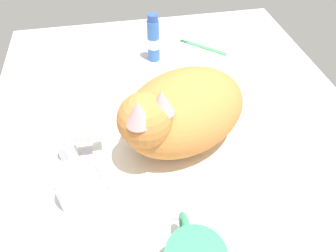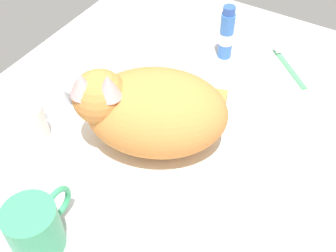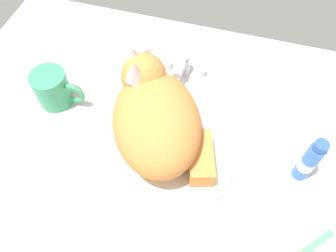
{
  "view_description": "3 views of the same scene",
  "coord_description": "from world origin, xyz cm",
  "px_view_note": "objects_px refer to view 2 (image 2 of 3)",
  "views": [
    {
      "loc": [
        -44.18,
        11.78,
        49.77
      ],
      "look_at": [
        0.64,
        3.05,
        4.28
      ],
      "focal_mm": 34.57,
      "sensor_mm": 36.0,
      "label": 1
    },
    {
      "loc": [
        -46.07,
        -29.74,
        62.32
      ],
      "look_at": [
        0.9,
        -1.77,
        4.94
      ],
      "focal_mm": 46.37,
      "sensor_mm": 36.0,
      "label": 2
    },
    {
      "loc": [
        12.37,
        -34.45,
        63.74
      ],
      "look_at": [
        2.08,
        1.28,
        6.03
      ],
      "focal_mm": 34.58,
      "sensor_mm": 36.0,
      "label": 3
    }
  ],
  "objects_px": {
    "coffee_mug": "(35,227)",
    "toothpaste_bottle": "(226,34)",
    "faucet": "(66,94)",
    "cat": "(150,109)",
    "toothbrush": "(288,65)",
    "rinse_cup": "(30,123)"
  },
  "relations": [
    {
      "from": "cat",
      "to": "coffee_mug",
      "type": "xyz_separation_m",
      "value": [
        -0.27,
        0.04,
        -0.04
      ]
    },
    {
      "from": "coffee_mug",
      "to": "faucet",
      "type": "bearing_deg",
      "value": 32.56
    },
    {
      "from": "coffee_mug",
      "to": "rinse_cup",
      "type": "bearing_deg",
      "value": 45.31
    },
    {
      "from": "toothbrush",
      "to": "toothpaste_bottle",
      "type": "bearing_deg",
      "value": 105.01
    },
    {
      "from": "faucet",
      "to": "toothbrush",
      "type": "xyz_separation_m",
      "value": [
        0.35,
        -0.35,
        -0.02
      ]
    },
    {
      "from": "toothpaste_bottle",
      "to": "toothbrush",
      "type": "height_order",
      "value": "toothpaste_bottle"
    },
    {
      "from": "toothpaste_bottle",
      "to": "toothbrush",
      "type": "bearing_deg",
      "value": -74.99
    },
    {
      "from": "faucet",
      "to": "toothpaste_bottle",
      "type": "distance_m",
      "value": 0.38
    },
    {
      "from": "faucet",
      "to": "toothbrush",
      "type": "relative_size",
      "value": 1.05
    },
    {
      "from": "cat",
      "to": "faucet",
      "type": "bearing_deg",
      "value": 88.93
    },
    {
      "from": "faucet",
      "to": "toothpaste_bottle",
      "type": "relative_size",
      "value": 0.93
    },
    {
      "from": "coffee_mug",
      "to": "toothbrush",
      "type": "height_order",
      "value": "coffee_mug"
    },
    {
      "from": "cat",
      "to": "coffee_mug",
      "type": "height_order",
      "value": "cat"
    },
    {
      "from": "cat",
      "to": "toothpaste_bottle",
      "type": "relative_size",
      "value": 2.35
    },
    {
      "from": "faucet",
      "to": "toothpaste_bottle",
      "type": "xyz_separation_m",
      "value": [
        0.31,
        -0.21,
        0.03
      ]
    },
    {
      "from": "rinse_cup",
      "to": "toothbrush",
      "type": "relative_size",
      "value": 0.71
    },
    {
      "from": "coffee_mug",
      "to": "toothpaste_bottle",
      "type": "relative_size",
      "value": 0.96
    },
    {
      "from": "faucet",
      "to": "coffee_mug",
      "type": "height_order",
      "value": "coffee_mug"
    },
    {
      "from": "cat",
      "to": "toothpaste_bottle",
      "type": "bearing_deg",
      "value": -0.28
    },
    {
      "from": "cat",
      "to": "rinse_cup",
      "type": "height_order",
      "value": "cat"
    },
    {
      "from": "faucet",
      "to": "coffee_mug",
      "type": "relative_size",
      "value": 0.97
    },
    {
      "from": "toothpaste_bottle",
      "to": "faucet",
      "type": "bearing_deg",
      "value": 145.91
    }
  ]
}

